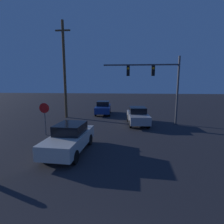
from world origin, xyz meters
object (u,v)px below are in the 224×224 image
Objects in this scene: utility_pole at (64,69)px; car_near at (70,138)px; car_far at (103,108)px; stop_sign at (45,113)px; traffic_signal_mast at (157,79)px; car_mid at (138,116)px.

car_near is at bearing -69.18° from utility_pole.
stop_sign is at bearing 67.19° from car_far.
utility_pole is (-3.56, 9.37, 4.36)m from car_near.
car_near is 4.10m from stop_sign.
traffic_signal_mast is (5.70, 7.16, 3.33)m from car_near.
traffic_signal_mast is 9.82m from stop_sign.
utility_pole is at bearing -66.15° from car_near.
car_mid is 9.11m from utility_pole.
traffic_signal_mast is at bearing -175.34° from car_mid.
car_near is 0.63× the size of traffic_signal_mast.
stop_sign is (-2.79, 2.88, 0.86)m from car_near.
utility_pole reaches higher than car_mid.
utility_pole is (-3.73, -2.36, 4.36)m from car_far.
car_far is at bearing 140.51° from traffic_signal_mast.
stop_sign is 7.41m from utility_pole.
car_mid is at bearing -117.35° from car_near.
car_near is at bearing 84.84° from car_far.
car_near and car_mid have the same top height.
car_near is 1.80× the size of stop_sign.
car_near is at bearing -128.52° from traffic_signal_mast.
stop_sign is (-6.83, -4.02, 0.86)m from car_mid.
stop_sign is at bearing -83.18° from utility_pole.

